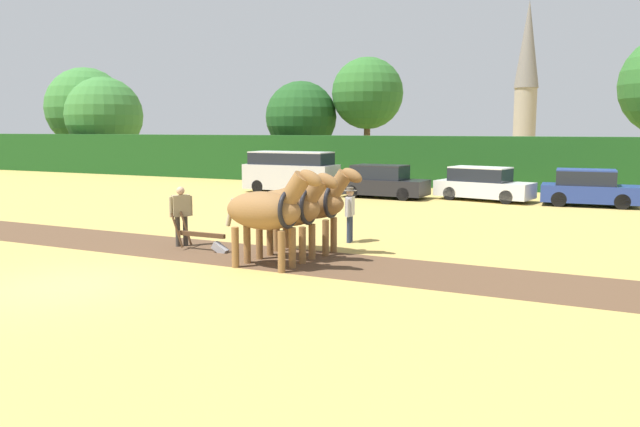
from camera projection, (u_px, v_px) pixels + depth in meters
ground_plane at (67, 286)px, 13.39m from camera, size 240.00×240.00×0.00m
plowed_furrow_strip at (155, 246)px, 17.95m from camera, size 28.58×2.91×0.01m
hedgerow at (421, 161)px, 36.44m from camera, size 79.56×1.67×2.93m
tree_far_left at (87, 108)px, 55.58m from camera, size 7.13×7.13×8.75m
tree_left at (104, 115)px, 52.09m from camera, size 6.35×6.35×7.64m
tree_center_left at (301, 117)px, 44.17m from camera, size 5.04×5.04×6.70m
tree_center at (367, 94)px, 42.92m from camera, size 4.92×4.92×8.24m
church_spire at (527, 76)px, 69.88m from camera, size 2.70×2.70×17.55m
draft_horse_lead_left at (267, 210)px, 14.89m from camera, size 2.70×0.98×2.50m
draft_horse_lead_right at (289, 208)px, 15.89m from camera, size 2.59×1.00×2.35m
draft_horse_trail_left at (309, 203)px, 16.87m from camera, size 2.95×0.95×2.41m
plow at (206, 239)px, 17.14m from camera, size 1.73×0.46×1.13m
farmer_at_plow at (181, 211)px, 17.79m from camera, size 0.44×0.60×1.72m
farmer_beside_team at (350, 210)px, 18.41m from camera, size 0.41×0.63×1.64m
parked_van at (291, 172)px, 32.87m from camera, size 4.88×2.00×2.15m
parked_car_left at (382, 182)px, 30.42m from camera, size 4.28×1.95×1.60m
parked_car_center_left at (483, 185)px, 29.19m from camera, size 4.66×2.52×1.58m
parked_car_center at (589, 189)px, 27.13m from camera, size 4.11×2.02×1.60m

